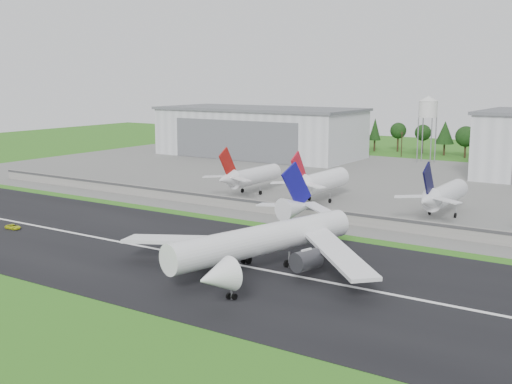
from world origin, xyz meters
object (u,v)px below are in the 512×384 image
Objects in this scene: parked_jet_navy at (442,195)px; ground_vehicle at (13,227)px; parked_jet_red_b at (318,182)px; main_airliner at (262,247)px; parked_jet_red_a at (249,176)px.

ground_vehicle is at bearing -139.58° from parked_jet_navy.
parked_jet_red_b is 37.53m from parked_jet_navy.
parked_jet_red_b is at bearing -55.26° from main_airliner.
main_airliner reaches higher than parked_jet_red_b.
parked_jet_navy is at bearing -86.42° from main_airliner.
parked_jet_red_a is at bearing -179.89° from parked_jet_red_b.
parked_jet_red_b reaches higher than parked_jet_red_a.
ground_vehicle is at bearing -123.15° from parked_jet_red_b.
ground_vehicle is at bearing 19.60° from main_airliner.
parked_jet_red_a is 1.00× the size of parked_jet_red_b.
parked_jet_red_b is at bearing -36.36° from ground_vehicle.
parked_jet_red_b is at bearing 0.11° from parked_jet_red_a.
ground_vehicle is (-70.53, -5.09, -4.20)m from main_airliner.
main_airliner reaches higher than parked_jet_navy.
parked_jet_navy is at bearing -52.79° from ground_vehicle.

